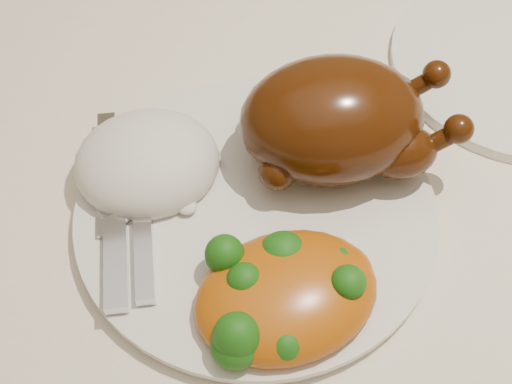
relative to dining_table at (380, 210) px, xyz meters
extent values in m
cube|color=brown|center=(0.00, 0.00, 0.07)|extent=(1.60, 0.90, 0.04)
cube|color=silver|center=(0.00, 0.00, 0.10)|extent=(1.72, 1.02, 0.01)
cylinder|color=silver|center=(-0.13, -0.05, 0.11)|extent=(0.30, 0.30, 0.01)
ellipsoid|color=#421B07|center=(-0.07, -0.01, 0.16)|extent=(0.15, 0.12, 0.09)
ellipsoid|color=#421B07|center=(-0.08, -0.02, 0.18)|extent=(0.07, 0.05, 0.04)
ellipsoid|color=#421B07|center=(-0.02, -0.05, 0.15)|extent=(0.05, 0.04, 0.04)
sphere|color=#421B07|center=(0.02, -0.05, 0.17)|extent=(0.02, 0.02, 0.02)
ellipsoid|color=#421B07|center=(-0.01, 0.01, 0.15)|extent=(0.05, 0.04, 0.04)
sphere|color=#421B07|center=(0.02, 0.01, 0.17)|extent=(0.02, 0.02, 0.02)
sphere|color=#421B07|center=(-0.12, -0.04, 0.14)|extent=(0.03, 0.03, 0.03)
sphere|color=#421B07|center=(-0.11, 0.02, 0.14)|extent=(0.03, 0.03, 0.03)
ellipsoid|color=white|center=(-0.21, 0.00, 0.13)|extent=(0.12, 0.11, 0.06)
ellipsoid|color=#B4590B|center=(-0.13, -0.14, 0.12)|extent=(0.15, 0.12, 0.05)
ellipsoid|color=#B4590B|center=(-0.09, -0.13, 0.12)|extent=(0.06, 0.05, 0.03)
ellipsoid|color=#0C400A|center=(-0.09, -0.14, 0.14)|extent=(0.02, 0.02, 0.02)
ellipsoid|color=#0C400A|center=(-0.17, -0.17, 0.13)|extent=(0.03, 0.03, 0.03)
ellipsoid|color=#0C400A|center=(-0.11, -0.14, 0.13)|extent=(0.02, 0.02, 0.02)
ellipsoid|color=#0C400A|center=(-0.14, -0.17, 0.13)|extent=(0.03, 0.03, 0.02)
ellipsoid|color=#0C400A|center=(-0.16, -0.13, 0.14)|extent=(0.03, 0.03, 0.03)
ellipsoid|color=#0C400A|center=(-0.17, -0.10, 0.14)|extent=(0.03, 0.03, 0.03)
ellipsoid|color=#0C400A|center=(-0.09, -0.12, 0.13)|extent=(0.03, 0.03, 0.03)
ellipsoid|color=#0C400A|center=(-0.17, -0.16, 0.13)|extent=(0.03, 0.03, 0.04)
ellipsoid|color=#0C400A|center=(-0.13, -0.11, 0.13)|extent=(0.04, 0.04, 0.04)
cube|color=silver|center=(-0.24, 0.00, 0.12)|extent=(0.02, 0.12, 0.00)
cube|color=silver|center=(-0.24, -0.08, 0.12)|extent=(0.02, 0.08, 0.01)
cube|color=silver|center=(-0.22, -0.08, 0.12)|extent=(0.02, 0.08, 0.01)
cube|color=silver|center=(-0.22, 0.00, 0.12)|extent=(0.02, 0.09, 0.00)
camera|label=1|loc=(-0.20, -0.36, 0.56)|focal=50.00mm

